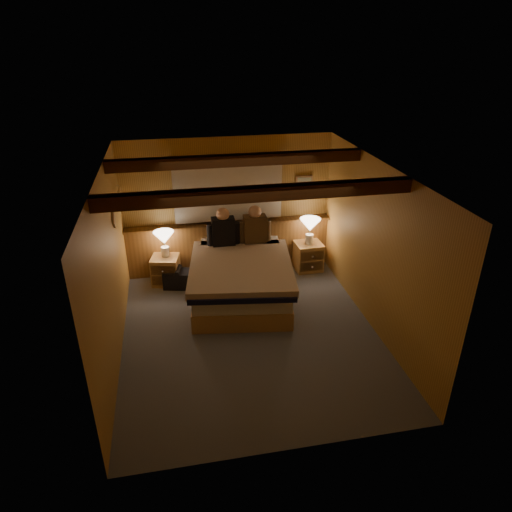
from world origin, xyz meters
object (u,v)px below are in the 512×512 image
object	(u,v)px
nightstand_left	(166,270)
duffel_bag	(179,279)
bed	(241,279)
person_right	(255,227)
lamp_right	(310,226)
person_left	(223,230)
lamp_left	(164,239)
nightstand_right	(308,256)

from	to	relation	value
nightstand_left	duffel_bag	xyz separation A→B (m)	(0.21, -0.17, -0.09)
duffel_bag	nightstand_left	bearing A→B (deg)	153.32
bed	person_right	xyz separation A→B (m)	(0.36, 0.69, 0.59)
lamp_right	person_left	distance (m)	1.55
lamp_left	person_left	world-z (taller)	person_left
bed	duffel_bag	world-z (taller)	bed
person_left	person_right	xyz separation A→B (m)	(0.54, 0.01, -0.00)
lamp_left	bed	bearing A→B (deg)	-34.22
nightstand_right	lamp_left	size ratio (longest dim) A/B	1.15
nightstand_left	nightstand_right	world-z (taller)	nightstand_right
person_right	lamp_right	bearing A→B (deg)	5.47
nightstand_left	lamp_left	distance (m)	0.57
bed	lamp_left	bearing A→B (deg)	153.84
bed	nightstand_left	xyz separation A→B (m)	(-1.19, 0.75, -0.11)
lamp_left	person_left	xyz separation A→B (m)	(0.99, -0.12, 0.14)
person_left	nightstand_right	bearing A→B (deg)	4.54
nightstand_left	person_left	distance (m)	1.23
bed	nightstand_right	xyz separation A→B (m)	(1.36, 0.78, -0.10)
nightstand_right	person_right	size ratio (longest dim) A/B	0.77
nightstand_left	lamp_left	world-z (taller)	lamp_left
lamp_right	person_left	world-z (taller)	person_left
lamp_left	duffel_bag	xyz separation A→B (m)	(0.19, -0.22, -0.66)
lamp_left	duffel_bag	world-z (taller)	lamp_left
duffel_bag	lamp_left	bearing A→B (deg)	143.62
nightstand_left	lamp_right	distance (m)	2.62
bed	lamp_left	distance (m)	1.48
person_right	duffel_bag	xyz separation A→B (m)	(-1.34, -0.11, -0.80)
nightstand_left	person_right	bearing A→B (deg)	9.69
nightstand_left	nightstand_right	bearing A→B (deg)	12.77
nightstand_left	person_left	size ratio (longest dim) A/B	0.77
lamp_left	person_left	bearing A→B (deg)	-6.84
bed	person_right	world-z (taller)	person_right
bed	person_right	size ratio (longest dim) A/B	3.28
bed	nightstand_right	size ratio (longest dim) A/B	4.28
lamp_right	lamp_left	bearing A→B (deg)	179.55
nightstand_left	person_left	xyz separation A→B (m)	(1.01, -0.07, 0.71)
nightstand_right	lamp_right	distance (m)	0.59
bed	person_left	xyz separation A→B (m)	(-0.18, 0.68, 0.60)
nightstand_right	nightstand_left	bearing A→B (deg)	177.96
lamp_left	nightstand_left	bearing A→B (deg)	-115.04
nightstand_right	person_left	world-z (taller)	person_left
nightstand_right	person_left	bearing A→B (deg)	-178.82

